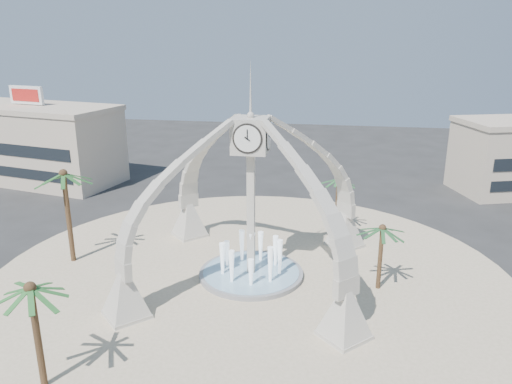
% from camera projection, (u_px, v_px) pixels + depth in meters
% --- Properties ---
extents(ground, '(140.00, 140.00, 0.00)m').
position_uv_depth(ground, '(251.00, 276.00, 38.51)').
color(ground, '#282828').
rests_on(ground, ground).
extents(plaza, '(40.00, 40.00, 0.06)m').
position_uv_depth(plaza, '(251.00, 276.00, 38.51)').
color(plaza, beige).
rests_on(plaza, ground).
extents(clock_tower, '(17.94, 17.94, 16.30)m').
position_uv_depth(clock_tower, '(251.00, 196.00, 36.57)').
color(clock_tower, '#B9B2A4').
rests_on(clock_tower, ground).
extents(fountain, '(8.00, 8.00, 3.62)m').
position_uv_depth(fountain, '(251.00, 273.00, 38.43)').
color(fountain, gray).
rests_on(fountain, ground).
extents(building_nw, '(23.75, 13.73, 11.90)m').
position_uv_depth(building_nw, '(33.00, 143.00, 62.92)').
color(building_nw, '#BBAA92').
rests_on(building_nw, ground).
extents(palm_east, '(4.03, 4.03, 5.41)m').
position_uv_depth(palm_east, '(382.00, 229.00, 35.24)').
color(palm_east, brown).
rests_on(palm_east, ground).
extents(palm_west, '(4.97, 4.97, 8.29)m').
position_uv_depth(palm_west, '(63.00, 175.00, 38.92)').
color(palm_west, brown).
rests_on(palm_west, ground).
extents(palm_north, '(4.16, 4.16, 5.86)m').
position_uv_depth(palm_north, '(338.00, 180.00, 45.55)').
color(palm_north, brown).
rests_on(palm_north, ground).
extents(palm_south, '(4.93, 4.93, 6.56)m').
position_uv_depth(palm_south, '(30.00, 289.00, 24.73)').
color(palm_south, brown).
rests_on(palm_south, ground).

